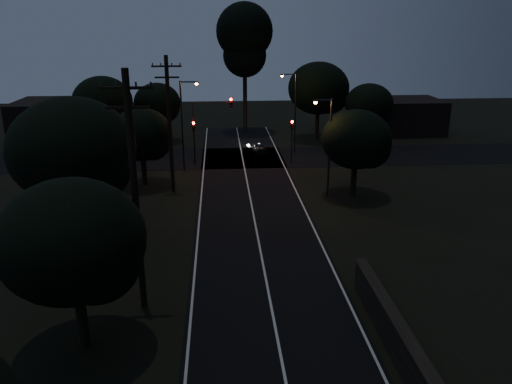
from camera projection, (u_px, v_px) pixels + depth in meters
road_surface at (249, 193)px, 39.29m from camera, size 60.00×70.00×0.03m
utility_pole_mid at (135, 191)px, 21.80m from camera, size 2.20×0.30×11.00m
utility_pole_far at (170, 123)px, 37.93m from camera, size 2.20×0.30×10.50m
tree_left_b at (77, 244)px, 19.07m from camera, size 5.68×5.68×7.22m
tree_left_c at (77, 153)px, 27.96m from camera, size 7.07×7.07×8.93m
tree_left_d at (143, 136)px, 40.00m from camera, size 5.00×5.00×6.35m
tree_far_nw at (159, 104)px, 55.03m from camera, size 5.15×5.15×6.52m
tree_far_w at (105, 103)px, 50.63m from camera, size 6.03×6.03×7.69m
tree_far_ne at (321, 90)px, 55.83m from camera, size 6.87×6.87×8.68m
tree_far_e at (371, 105)px, 53.82m from camera, size 5.20×5.20×6.60m
tree_right_a at (359, 141)px, 37.33m from camera, size 5.24×5.24×6.66m
tall_pine at (245, 39)px, 58.40m from camera, size 6.64×6.64×15.10m
building_left at (63, 120)px, 56.87m from camera, size 10.00×8.00×4.40m
building_right at (402, 116)px, 60.73m from camera, size 9.00×7.00×4.00m
signal_left at (194, 135)px, 46.42m from camera, size 0.28×0.35×4.10m
signal_right at (292, 133)px, 47.08m from camera, size 0.28×0.35×4.10m
signal_mast at (212, 118)px, 46.06m from camera, size 3.70×0.35×6.25m
streetlight_a at (184, 120)px, 43.92m from camera, size 1.66×0.26×8.00m
streetlight_b at (293, 107)px, 50.34m from camera, size 1.66×0.26×8.00m
streetlight_c at (328, 141)px, 37.25m from camera, size 1.46×0.26×7.50m
car at (258, 148)px, 51.27m from camera, size 1.92×3.22×1.03m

